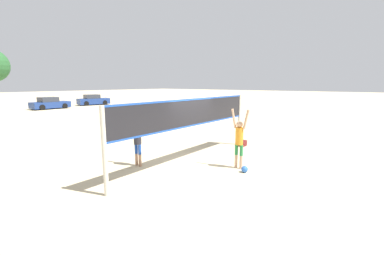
{
  "coord_description": "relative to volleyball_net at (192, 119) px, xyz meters",
  "views": [
    {
      "loc": [
        -7.68,
        -6.03,
        3.09
      ],
      "look_at": [
        0.0,
        0.0,
        1.38
      ],
      "focal_mm": 24.0,
      "sensor_mm": 36.0,
      "label": 1
    }
  ],
  "objects": [
    {
      "name": "gear_bag",
      "position": [
        3.68,
        -0.3,
        -1.61
      ],
      "size": [
        0.4,
        0.32,
        0.28
      ],
      "color": "maroon",
      "rests_on": "ground_plane"
    },
    {
      "name": "player_spiker",
      "position": [
        0.53,
        -1.76,
        -0.6
      ],
      "size": [
        0.28,
        0.71,
        2.18
      ],
      "rotation": [
        0.0,
        0.0,
        1.57
      ],
      "color": "tan",
      "rests_on": "ground_plane"
    },
    {
      "name": "player_blocker",
      "position": [
        -1.58,
        1.35,
        -0.66
      ],
      "size": [
        0.28,
        0.7,
        2.07
      ],
      "rotation": [
        0.0,
        0.0,
        -1.57
      ],
      "color": "tan",
      "rests_on": "ground_plane"
    },
    {
      "name": "volleyball",
      "position": [
        0.23,
        -2.17,
        -1.63
      ],
      "size": [
        0.23,
        0.23,
        0.23
      ],
      "color": "blue",
      "rests_on": "ground_plane"
    },
    {
      "name": "parked_car_mid",
      "position": [
        12.73,
        28.17,
        -1.08
      ],
      "size": [
        4.53,
        2.66,
        1.5
      ],
      "rotation": [
        0.0,
        0.0,
        -0.21
      ],
      "color": "navy",
      "rests_on": "ground_plane"
    },
    {
      "name": "volleyball_net",
      "position": [
        0.0,
        0.0,
        0.0
      ],
      "size": [
        7.83,
        0.13,
        2.51
      ],
      "color": "beige",
      "rests_on": "ground_plane"
    },
    {
      "name": "parked_car_near",
      "position": [
        6.23,
        26.97,
        -1.11
      ],
      "size": [
        4.24,
        2.01,
        1.44
      ],
      "rotation": [
        0.0,
        0.0,
        -0.0
      ],
      "color": "navy",
      "rests_on": "ground_plane"
    },
    {
      "name": "ground_plane",
      "position": [
        0.0,
        0.0,
        -1.75
      ],
      "size": [
        200.0,
        200.0,
        0.0
      ],
      "primitive_type": "plane",
      "color": "beige"
    }
  ]
}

